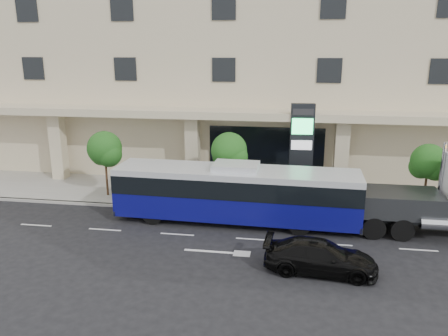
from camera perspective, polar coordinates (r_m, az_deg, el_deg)
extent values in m
plane|color=black|center=(23.95, 4.19, -7.79)|extent=(120.00, 120.00, 0.00)
cube|color=gray|center=(28.58, 5.02, -3.75)|extent=(120.00, 6.00, 0.15)
cube|color=gray|center=(25.77, 4.56, -5.91)|extent=(120.00, 0.30, 0.15)
cube|color=#C6BA94|center=(37.51, 6.54, 16.18)|extent=(60.00, 15.00, 20.00)
cube|color=#C6BA94|center=(29.12, 5.51, 6.99)|extent=(60.00, 2.80, 0.50)
cube|color=black|center=(30.85, 5.49, 1.69)|extent=(8.00, 0.12, 4.00)
cube|color=#C6BA94|center=(33.93, -20.83, 2.78)|extent=(0.90, 0.90, 4.90)
cube|color=#C6BA94|center=(30.30, -4.11, 2.35)|extent=(0.90, 0.90, 4.90)
cube|color=#C6BA94|center=(29.75, 15.03, 1.61)|extent=(0.90, 0.90, 4.90)
cylinder|color=#422B19|center=(29.17, -15.10, -0.80)|extent=(0.14, 0.14, 2.80)
sphere|color=#1A5016|center=(28.76, -15.34, 2.49)|extent=(2.20, 2.20, 2.20)
sphere|color=#1A5016|center=(28.51, -14.81, 1.76)|extent=(1.65, 1.65, 1.65)
sphere|color=#1A5016|center=(29.14, -15.66, 1.83)|extent=(1.54, 1.54, 1.54)
cylinder|color=#422B19|center=(26.97, 0.65, -1.41)|extent=(0.14, 0.14, 2.94)
sphere|color=#1A5016|center=(26.51, 0.67, 2.33)|extent=(2.20, 2.20, 2.20)
sphere|color=#1A5016|center=(26.35, 1.35, 1.50)|extent=(1.65, 1.65, 1.65)
sphere|color=#1A5016|center=(26.84, 0.09, 1.58)|extent=(1.54, 1.54, 1.54)
cylinder|color=#422B19|center=(27.89, 24.77, -2.53)|extent=(0.14, 0.14, 2.73)
sphere|color=#1A5016|center=(27.46, 25.16, 0.81)|extent=(2.00, 2.00, 2.00)
sphere|color=#1A5016|center=(27.45, 25.90, 0.04)|extent=(1.50, 1.50, 1.50)
sphere|color=#1A5016|center=(27.65, 24.36, 0.16)|extent=(1.40, 1.40, 1.40)
cylinder|color=black|center=(24.49, -9.30, -6.02)|extent=(1.12, 0.37, 1.11)
cylinder|color=black|center=(26.56, -7.61, -4.24)|extent=(1.12, 0.37, 1.11)
cylinder|color=black|center=(23.15, 9.86, -7.34)|extent=(1.12, 0.37, 1.11)
cylinder|color=black|center=(25.32, 9.96, -5.33)|extent=(1.12, 0.37, 1.11)
cube|color=#0B0B61|center=(24.32, 1.54, -4.72)|extent=(13.42, 3.19, 1.33)
cube|color=black|center=(23.94, 1.56, -2.09)|extent=(13.42, 3.24, 1.00)
cube|color=silver|center=(23.75, 1.57, -0.56)|extent=(13.42, 3.19, 0.33)
cube|color=silver|center=(23.66, 1.57, 0.22)|extent=(2.50, 1.85, 0.33)
cube|color=#2D3033|center=(26.30, -12.92, -4.83)|extent=(0.23, 2.78, 0.33)
cube|color=#2D3033|center=(24.45, 17.15, -6.71)|extent=(0.23, 2.78, 0.33)
cube|color=#2D3033|center=(25.39, 26.36, -5.99)|extent=(9.07, 1.10, 0.43)
cylinder|color=silver|center=(25.90, 26.49, -0.88)|extent=(0.19, 0.19, 3.62)
cube|color=#2D3033|center=(24.52, 21.46, -4.17)|extent=(4.49, 2.58, 1.17)
cube|color=#2D3033|center=(24.29, 15.40, -5.42)|extent=(1.71, 0.30, 0.23)
cube|color=#2D3033|center=(24.37, 13.83, -6.31)|extent=(0.27, 1.92, 0.19)
cylinder|color=black|center=(23.91, 22.26, -7.48)|extent=(1.17, 0.35, 1.17)
cylinder|color=black|center=(25.94, 21.19, -5.59)|extent=(1.17, 0.35, 1.17)
cylinder|color=black|center=(23.62, 18.97, -7.43)|extent=(1.17, 0.35, 1.17)
cylinder|color=black|center=(25.68, 18.16, -5.52)|extent=(1.17, 0.35, 1.17)
imported|color=black|center=(19.69, 12.47, -11.24)|extent=(4.98, 2.31, 1.41)
cube|color=black|center=(28.28, 10.04, 2.30)|extent=(1.51, 0.58, 5.95)
cube|color=#25DF6E|center=(27.70, 10.20, 5.37)|extent=(1.29, 0.13, 0.99)
cube|color=silver|center=(27.93, 10.09, 2.96)|extent=(1.29, 0.13, 0.59)
cube|color=#262628|center=(27.56, 10.29, 7.19)|extent=(1.29, 0.13, 0.40)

